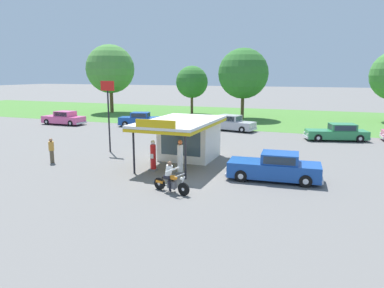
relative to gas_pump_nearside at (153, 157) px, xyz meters
The scene contains 17 objects.
ground_plane 2.71m from the gas_pump_nearside, 18.07° to the right, with size 300.00×300.00×0.00m, color slate.
grass_verge_strip 29.32m from the gas_pump_nearside, 85.21° to the left, with size 120.00×24.00×0.01m, color #477A33.
service_station_kiosk 3.58m from the gas_pump_nearside, 75.34° to the left, with size 4.13×7.12×3.28m.
gas_pump_nearside is the anchor object (origin of this frame).
gas_pump_offside 1.76m from the gas_pump_nearside, ahead, with size 0.44×0.44×1.98m.
motorcycle_with_rider 4.29m from the gas_pump_nearside, 51.59° to the right, with size 2.11×0.83×1.58m.
featured_classic_sedan 7.16m from the gas_pump_nearside, ahead, with size 5.22×2.14×1.56m.
parked_car_back_row_centre 18.04m from the gas_pump_nearside, 54.17° to the left, with size 5.54×3.08×1.48m.
parked_car_back_row_far_right 23.46m from the gas_pump_nearside, 142.85° to the left, with size 5.15×1.93×1.55m.
parked_car_second_row_spare 16.77m from the gas_pump_nearside, 88.77° to the left, with size 5.40×2.80×1.59m.
parked_car_back_row_far_left 18.82m from the gas_pump_nearside, 120.89° to the left, with size 5.38×2.96×1.55m.
bystander_strolling_foreground 7.08m from the gas_pump_nearside, behind, with size 0.34×0.34×1.64m.
bystander_chatting_near_pumps 9.23m from the gas_pump_nearside, 90.10° to the left, with size 0.39×0.39×1.78m.
tree_oak_far_left 27.44m from the gas_pump_nearside, 91.65° to the left, with size 6.41×6.41×8.99m.
tree_oak_centre 34.82m from the gas_pump_nearside, 127.41° to the left, with size 7.10×7.10×10.00m.
tree_oak_right 31.39m from the gas_pump_nearside, 106.62° to the left, with size 4.59×4.59×6.89m.
roadside_pole_sign 6.99m from the gas_pump_nearside, 146.85° to the left, with size 1.10×0.12×5.24m.
Camera 1 is at (7.17, -17.84, 5.74)m, focal length 33.33 mm.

